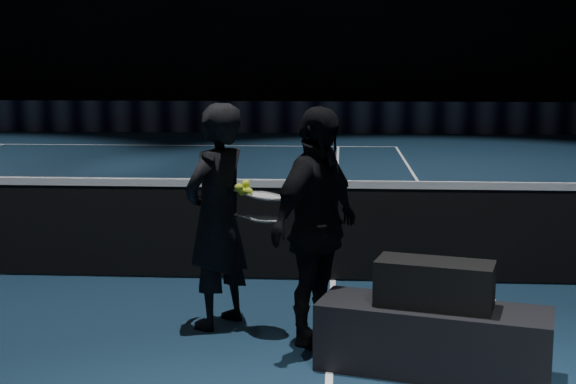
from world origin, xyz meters
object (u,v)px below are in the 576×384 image
player_b (316,227)px  tennis_balls (245,189)px  player_bench (433,339)px  racket_upper (265,196)px  racket_bag (435,284)px  racket_lower (268,219)px  player_a (217,216)px

player_b → tennis_balls: size_ratio=14.40×
player_b → tennis_balls: (-0.54, 0.25, 0.23)m
player_bench → racket_upper: racket_upper is taller
racket_bag → racket_upper: bearing=163.9°
racket_lower → player_bench: bearing=-5.0°
racket_bag → player_b: player_b is taller
racket_bag → player_b: size_ratio=0.44×
racket_upper → player_a: bearing=-178.3°
racket_bag → player_b: bearing=163.2°
player_b → tennis_balls: player_b is taller
player_a → racket_upper: 0.44m
player_a → player_b: (0.77, -0.36, 0.00)m
racket_lower → racket_upper: size_ratio=1.00×
racket_upper → tennis_balls: size_ratio=5.67×
racket_lower → tennis_balls: tennis_balls is taller
player_b → racket_upper: bearing=90.7°
player_b → racket_lower: size_ratio=2.54×
racket_upper → tennis_balls: bearing=-170.4°
player_bench → player_b: 1.13m
racket_lower → player_b: bearing=-0.0°
racket_bag → tennis_balls: (-1.33, 0.75, 0.49)m
player_a → racket_lower: player_a is taller
racket_bag → racket_lower: racket_lower is taller
racket_bag → racket_upper: 1.45m
player_bench → racket_bag: bearing=0.0°
racket_bag → racket_lower: 1.36m
player_bench → racket_upper: (-1.18, 0.72, 0.82)m
player_a → racket_upper: player_a is taller
racket_lower → racket_upper: racket_upper is taller
player_bench → racket_lower: 1.48m
racket_lower → tennis_balls: 0.28m
racket_bag → player_b: 0.97m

